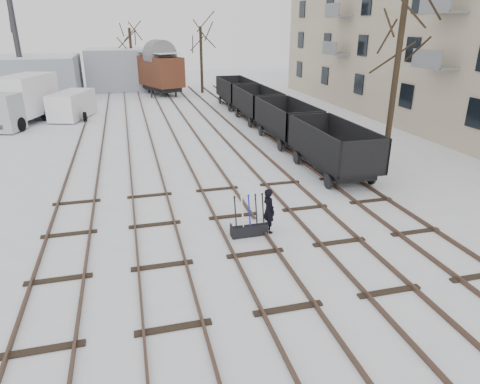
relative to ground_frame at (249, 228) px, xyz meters
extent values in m
plane|color=white|center=(-0.17, -1.35, -0.28)|extent=(120.00, 120.00, 0.00)
cube|color=black|center=(-6.89, 12.65, -0.21)|extent=(0.07, 52.00, 0.15)
cube|color=black|center=(-5.46, 12.65, -0.21)|extent=(0.07, 52.00, 0.15)
cube|color=black|center=(-6.17, 0.65, -0.26)|extent=(1.90, 0.20, 0.08)
cube|color=black|center=(-3.89, 12.65, -0.21)|extent=(0.07, 52.00, 0.15)
cube|color=black|center=(-2.46, 12.65, -0.21)|extent=(0.07, 52.00, 0.15)
cube|color=black|center=(-3.17, 0.65, -0.26)|extent=(1.90, 0.20, 0.08)
cube|color=black|center=(-0.89, 12.65, -0.21)|extent=(0.07, 52.00, 0.15)
cube|color=black|center=(0.54, 12.65, -0.21)|extent=(0.07, 52.00, 0.15)
cube|color=black|center=(-0.17, 0.65, -0.26)|extent=(1.90, 0.20, 0.08)
cube|color=black|center=(2.11, 12.65, -0.21)|extent=(0.07, 52.00, 0.15)
cube|color=black|center=(3.54, 12.65, -0.21)|extent=(0.07, 52.00, 0.15)
cube|color=black|center=(2.83, 0.65, -0.26)|extent=(1.90, 0.20, 0.08)
cube|color=black|center=(5.11, 12.65, -0.21)|extent=(0.07, 52.00, 0.15)
cube|color=black|center=(6.54, 12.65, -0.21)|extent=(0.07, 52.00, 0.15)
cube|color=black|center=(5.83, 0.65, -0.26)|extent=(1.90, 0.20, 0.08)
cube|color=gray|center=(-13.17, 34.65, 1.72)|extent=(10.00, 8.00, 4.00)
cube|color=silver|center=(-13.17, 34.65, 3.77)|extent=(9.80, 7.84, 0.10)
cube|color=gray|center=(-4.17, 38.65, 1.92)|extent=(7.00, 6.00, 4.40)
cube|color=silver|center=(-4.17, 38.65, 4.17)|extent=(6.86, 5.88, 0.10)
cube|color=black|center=(0.00, 0.00, -0.06)|extent=(1.31, 0.44, 0.44)
cube|color=black|center=(0.00, 0.00, 0.18)|extent=(1.30, 0.32, 0.06)
cube|color=silver|center=(0.00, 0.00, 0.22)|extent=(1.25, 0.28, 0.03)
cylinder|color=black|center=(-0.50, -0.01, 0.67)|extent=(0.05, 0.32, 1.08)
cylinder|color=silver|center=(-0.25, 0.00, 0.67)|extent=(0.05, 0.32, 1.08)
cylinder|color=#0D13AD|center=(0.00, 0.00, 0.67)|extent=(0.05, 0.32, 1.08)
cylinder|color=black|center=(0.25, 0.00, 0.67)|extent=(0.05, 0.32, 1.08)
cylinder|color=black|center=(0.50, 0.01, 0.67)|extent=(0.05, 0.32, 1.08)
imported|color=black|center=(0.75, 0.10, 0.54)|extent=(0.53, 0.68, 1.65)
cube|color=black|center=(5.83, 5.43, 0.36)|extent=(1.91, 5.26, 0.40)
cube|color=black|center=(5.83, 5.43, 0.56)|extent=(2.39, 5.97, 0.12)
cube|color=black|center=(4.68, 5.43, 1.36)|extent=(0.10, 5.97, 1.59)
cube|color=black|center=(6.97, 5.43, 1.36)|extent=(0.10, 5.97, 1.59)
cube|color=silver|center=(5.83, 5.43, 0.66)|extent=(2.15, 5.73, 0.06)
cylinder|color=black|center=(4.73, 3.52, 0.06)|extent=(0.12, 0.70, 0.70)
cylinder|color=black|center=(6.92, 7.34, 0.06)|extent=(0.12, 0.70, 0.70)
cube|color=black|center=(5.83, 11.83, 0.36)|extent=(1.91, 5.26, 0.40)
cube|color=black|center=(5.83, 11.83, 0.56)|extent=(2.39, 5.97, 0.12)
cube|color=black|center=(4.68, 11.83, 1.36)|extent=(0.10, 5.97, 1.59)
cube|color=black|center=(6.97, 11.83, 1.36)|extent=(0.10, 5.97, 1.59)
cube|color=silver|center=(5.83, 11.83, 0.66)|extent=(2.15, 5.73, 0.06)
cylinder|color=black|center=(4.73, 9.92, 0.06)|extent=(0.12, 0.70, 0.70)
cylinder|color=black|center=(6.92, 13.74, 0.06)|extent=(0.12, 0.70, 0.70)
cube|color=black|center=(5.83, 18.23, 0.36)|extent=(1.91, 5.26, 0.40)
cube|color=black|center=(5.83, 18.23, 0.56)|extent=(2.39, 5.97, 0.12)
cube|color=black|center=(4.68, 18.23, 1.36)|extent=(0.10, 5.97, 1.59)
cube|color=black|center=(6.97, 18.23, 1.36)|extent=(0.10, 5.97, 1.59)
cube|color=silver|center=(5.83, 18.23, 0.66)|extent=(2.15, 5.73, 0.06)
cylinder|color=black|center=(4.73, 16.32, 0.06)|extent=(0.12, 0.70, 0.70)
cylinder|color=black|center=(6.92, 20.14, 0.06)|extent=(0.12, 0.70, 0.70)
cube|color=black|center=(5.83, 24.63, 0.36)|extent=(1.91, 5.26, 0.40)
cube|color=black|center=(5.83, 24.63, 0.56)|extent=(2.39, 5.97, 0.12)
cube|color=black|center=(4.68, 24.63, 1.36)|extent=(0.10, 5.97, 1.59)
cube|color=black|center=(6.97, 24.63, 1.36)|extent=(0.10, 5.97, 1.59)
cube|color=silver|center=(5.83, 24.63, 0.66)|extent=(2.15, 5.73, 0.06)
cylinder|color=black|center=(4.73, 22.72, 0.06)|extent=(0.12, 0.70, 0.70)
cylinder|color=black|center=(6.92, 26.54, 0.06)|extent=(0.12, 0.70, 0.70)
cube|color=black|center=(0.00, 33.46, 0.45)|extent=(3.76, 5.38, 0.45)
cube|color=#452514|center=(0.00, 33.46, 2.13)|extent=(4.50, 6.20, 2.92)
cube|color=silver|center=(0.00, 33.46, 3.98)|extent=(4.15, 5.85, 0.04)
cylinder|color=black|center=(-1.23, 31.66, 0.11)|extent=(0.13, 0.79, 0.79)
cylinder|color=black|center=(1.24, 35.26, 0.11)|extent=(0.13, 0.79, 0.79)
cube|color=black|center=(-11.23, 21.95, 0.27)|extent=(3.59, 7.59, 0.30)
cube|color=#9EA3A7|center=(-11.23, 19.15, 1.07)|extent=(2.92, 2.67, 2.50)
cube|color=white|center=(-11.23, 22.76, 1.72)|extent=(4.05, 5.74, 2.80)
cube|color=silver|center=(-11.23, 22.76, 3.14)|extent=(3.97, 5.63, 0.04)
cylinder|color=black|center=(-12.34, 19.35, 0.22)|extent=(0.30, 1.00, 1.00)
cylinder|color=black|center=(-10.13, 24.76, 0.22)|extent=(0.30, 1.00, 1.00)
cube|color=white|center=(-7.90, 22.89, 0.79)|extent=(3.42, 5.13, 1.93)
cube|color=silver|center=(-7.90, 22.89, 1.78)|extent=(3.34, 5.01, 0.04)
cylinder|color=black|center=(-8.86, 21.39, 0.09)|extent=(0.24, 0.75, 0.75)
cylinder|color=black|center=(-6.93, 24.40, 0.09)|extent=(0.24, 0.75, 0.75)
cube|color=#2A292E|center=(-13.02, 32.54, 0.17)|extent=(2.49, 2.49, 0.91)
cylinder|color=#2A292E|center=(-13.02, 32.54, 4.29)|extent=(0.50, 0.50, 9.15)
cylinder|color=#2A292E|center=(-13.02, 34.59, 7.95)|extent=(1.73, 5.73, 4.22)
cylinder|color=black|center=(-13.02, 37.00, 5.21)|extent=(0.05, 0.05, 5.15)
cylinder|color=black|center=(9.21, 5.99, 3.84)|extent=(0.30, 0.30, 8.25)
cylinder|color=black|center=(-2.72, 37.69, 3.02)|extent=(0.30, 0.30, 6.61)
cylinder|color=black|center=(4.37, 33.81, 3.10)|extent=(0.30, 0.30, 6.77)
camera|label=1|loc=(-3.78, -13.03, 6.70)|focal=32.00mm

